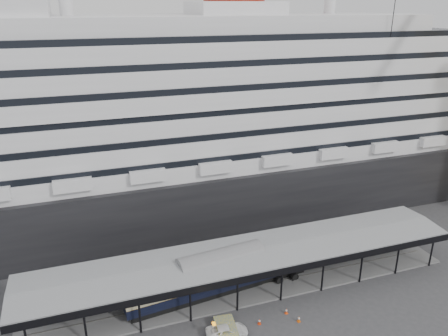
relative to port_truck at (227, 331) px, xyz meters
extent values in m
plane|color=#373739|center=(5.55, 2.83, -0.65)|extent=(200.00, 200.00, 0.00)
cube|color=black|center=(5.55, 34.83, 4.35)|extent=(130.00, 30.00, 10.00)
cube|color=slate|center=(5.55, 7.83, -0.53)|extent=(56.00, 8.00, 0.24)
cube|color=slate|center=(5.55, 7.11, -0.37)|extent=(54.00, 0.08, 0.10)
cube|color=slate|center=(5.55, 8.55, -0.37)|extent=(54.00, 0.08, 0.10)
cube|color=black|center=(5.55, 3.33, 3.80)|extent=(56.00, 0.18, 0.90)
cube|color=black|center=(5.55, 12.33, 3.80)|extent=(56.00, 0.18, 0.90)
cube|color=slate|center=(5.55, 7.83, 4.53)|extent=(56.00, 9.00, 0.24)
cylinder|color=black|center=(35.80, 23.07, 22.96)|extent=(0.12, 0.12, 47.21)
imported|color=white|center=(0.00, 0.00, 0.00)|extent=(4.89, 2.70, 1.30)
cube|color=black|center=(1.97, 7.83, -0.01)|extent=(23.91, 5.32, 0.79)
cube|color=black|center=(1.97, 7.83, 1.01)|extent=(25.09, 5.90, 1.24)
cube|color=beige|center=(1.97, 7.83, 2.36)|extent=(25.09, 5.94, 1.47)
cube|color=black|center=(1.97, 7.83, 3.33)|extent=(25.09, 5.90, 0.45)
cube|color=red|center=(4.18, 0.61, -0.63)|extent=(0.48, 0.48, 0.03)
cone|color=red|center=(4.18, 0.61, -0.27)|extent=(0.40, 0.40, 0.71)
cylinder|color=white|center=(4.18, 0.61, -0.20)|extent=(0.23, 0.23, 0.14)
cube|color=#F3460D|center=(7.95, 1.23, -0.63)|extent=(0.38, 0.38, 0.03)
cone|color=#F3460D|center=(7.95, 1.23, -0.28)|extent=(0.32, 0.32, 0.70)
cylinder|color=white|center=(7.95, 1.23, -0.21)|extent=(0.22, 0.22, 0.14)
cube|color=#CE520B|center=(8.67, -0.51, -0.63)|extent=(0.40, 0.40, 0.03)
cone|color=#CE520B|center=(8.67, -0.51, -0.25)|extent=(0.34, 0.34, 0.75)
cylinder|color=white|center=(8.67, -0.51, -0.18)|extent=(0.24, 0.24, 0.15)
camera|label=1|loc=(-13.06, -36.41, 33.90)|focal=35.00mm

